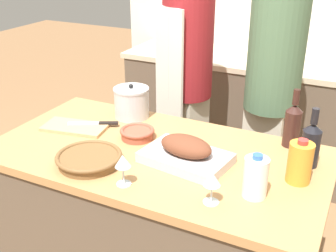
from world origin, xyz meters
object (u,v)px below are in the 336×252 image
wicker_basket (89,159)px  wine_glass_right (123,163)px  roasting_pan (186,153)px  person_cook_aproned (187,76)px  wine_bottle_dark (311,143)px  knife_chef (95,123)px  wine_bottle_green (293,124)px  person_cook_guest (273,85)px  juice_jug (300,162)px  cutting_board (75,127)px  stock_pot (132,102)px  milk_jug (256,177)px  stand_mixer (277,44)px  mixing_bowl (137,133)px  condiment_bottle_short (177,36)px  wine_glass_left (212,181)px

wicker_basket → wine_glass_right: bearing=-18.2°
roasting_pan → person_cook_aproned: person_cook_aproned is taller
wine_bottle_dark → knife_chef: wine_bottle_dark is taller
wine_bottle_green → person_cook_guest: 0.54m
juice_jug → person_cook_aproned: size_ratio=0.11×
cutting_board → stock_pot: size_ratio=1.81×
cutting_board → wine_bottle_green: bearing=16.3°
wine_bottle_green → milk_jug: bearing=-94.4°
juice_jug → knife_chef: (-1.06, 0.07, -0.07)m
milk_jug → stand_mixer: size_ratio=0.60×
wine_bottle_dark → wine_bottle_green: bearing=124.6°
wine_bottle_dark → stand_mixer: stand_mixer is taller
roasting_pan → cutting_board: roasting_pan is taller
person_cook_aproned → juice_jug: bearing=-19.8°
knife_chef → stand_mixer: stand_mixer is taller
wine_bottle_green → knife_chef: size_ratio=1.14×
person_cook_aproned → mixing_bowl: bearing=-59.1°
knife_chef → person_cook_guest: 1.05m
wicker_basket → juice_jug: size_ratio=1.54×
roasting_pan → juice_jug: (0.48, 0.06, 0.04)m
knife_chef → condiment_bottle_short: (-0.30, 1.66, 0.10)m
juice_jug → wine_bottle_dark: bearing=84.5°
wine_bottle_dark → roasting_pan: bearing=-156.3°
stock_pot → wicker_basket: bearing=-79.4°
roasting_pan → wine_glass_left: bearing=-48.5°
roasting_pan → juice_jug: 0.48m
wine_glass_left → person_cook_guest: size_ratio=0.07×
mixing_bowl → wine_glass_left: (0.53, -0.35, 0.07)m
wine_bottle_green → person_cook_aproned: (-0.79, 0.55, -0.03)m
wine_glass_left → knife_chef: wine_glass_left is taller
cutting_board → knife_chef: knife_chef is taller
wine_bottle_dark → condiment_bottle_short: wine_bottle_dark is taller
wine_glass_right → knife_chef: wine_glass_right is taller
roasting_pan → mixing_bowl: (-0.31, 0.12, -0.02)m
mixing_bowl → juice_jug: size_ratio=0.91×
cutting_board → person_cook_aproned: bearing=73.2°
wine_glass_right → knife_chef: 0.60m
milk_jug → mixing_bowl: bearing=160.2°
condiment_bottle_short → person_cook_guest: (1.05, -0.93, -0.00)m
wicker_basket → person_cook_aproned: 1.12m
juice_jug → wine_bottle_green: 0.33m
stand_mixer → wicker_basket: bearing=-101.3°
wine_glass_left → wine_glass_right: (-0.36, -0.04, 0.00)m
juice_jug → stand_mixer: 1.70m
juice_jug → stand_mixer: (-0.47, 1.63, 0.08)m
knife_chef → stand_mixer: (0.59, 1.55, 0.14)m
wine_glass_left → mixing_bowl: bearing=146.0°
mixing_bowl → juice_jug: (0.79, -0.05, 0.06)m
wine_glass_right → person_cook_guest: 1.19m
wicker_basket → stand_mixer: size_ratio=0.97×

